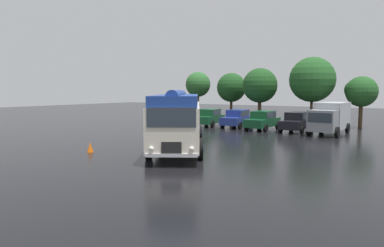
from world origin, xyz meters
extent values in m
plane|color=black|center=(0.00, 0.00, 0.00)|extent=(120.00, 120.00, 0.00)
cube|color=silver|center=(0.02, 0.41, 1.60)|extent=(7.46, 9.79, 2.10)
cube|color=#1E3D93|center=(0.02, 0.41, 2.93)|extent=(7.18, 9.51, 0.56)
cylinder|color=#1E3D93|center=(0.02, 0.41, 3.19)|extent=(5.59, 8.35, 0.60)
cube|color=#2D3842|center=(0.93, 1.34, 2.17)|extent=(4.31, 6.78, 0.84)
cube|color=#2D3842|center=(-1.21, -0.02, 2.17)|extent=(4.31, 6.78, 0.84)
cube|color=#1E3D93|center=(0.98, 1.25, 1.63)|extent=(4.41, 6.95, 0.12)
cube|color=#1E3D93|center=(-1.15, -0.10, 1.63)|extent=(4.41, 6.95, 0.12)
cube|color=#2D3842|center=(2.70, -3.83, 2.27)|extent=(1.88, 1.21, 0.88)
cube|color=black|center=(2.71, -3.84, 0.90)|extent=(0.79, 0.53, 0.56)
cube|color=silver|center=(2.72, -3.85, 0.57)|extent=(2.06, 1.35, 0.16)
sphere|color=white|center=(3.47, -3.36, 0.87)|extent=(0.22, 0.22, 0.22)
sphere|color=white|center=(1.95, -4.32, 0.87)|extent=(0.22, 0.22, 0.22)
cylinder|color=black|center=(2.78, -1.52, 0.55)|extent=(0.82, 1.08, 1.10)
cylinder|color=#1E3D93|center=(2.78, -1.52, 0.55)|extent=(0.48, 0.50, 0.39)
cylinder|color=black|center=(0.58, -2.91, 0.55)|extent=(0.82, 1.08, 1.10)
cylinder|color=#1E3D93|center=(0.58, -2.91, 0.55)|extent=(0.48, 0.50, 0.39)
cylinder|color=black|center=(-0.43, 3.55, 0.55)|extent=(0.82, 1.08, 1.10)
cylinder|color=#1E3D93|center=(-0.43, 3.55, 0.55)|extent=(0.48, 0.50, 0.39)
cylinder|color=black|center=(-2.63, 2.16, 0.55)|extent=(0.82, 1.08, 1.10)
cylinder|color=#1E3D93|center=(-2.63, 2.16, 0.55)|extent=(0.48, 0.50, 0.39)
cube|color=#144C28|center=(-5.20, 12.93, 0.67)|extent=(2.23, 4.39, 0.70)
cube|color=#144C28|center=(-5.22, 13.08, 1.34)|extent=(1.77, 2.36, 0.64)
cube|color=#2D3842|center=(-4.47, 13.18, 1.34)|extent=(0.28, 1.92, 0.50)
cube|color=#2D3842|center=(-5.97, 12.98, 1.34)|extent=(0.28, 1.92, 0.50)
cylinder|color=black|center=(-4.16, 11.75, 0.32)|extent=(0.28, 0.66, 0.64)
cylinder|color=black|center=(-5.91, 11.52, 0.32)|extent=(0.28, 0.66, 0.64)
cylinder|color=black|center=(-4.50, 14.34, 0.32)|extent=(0.28, 0.66, 0.64)
cylinder|color=black|center=(-6.25, 14.11, 0.32)|extent=(0.28, 0.66, 0.64)
cube|color=navy|center=(-2.37, 13.28, 0.67)|extent=(1.85, 4.26, 0.70)
cube|color=navy|center=(-2.37, 13.43, 1.34)|extent=(1.57, 2.23, 0.64)
cube|color=#2D3842|center=(-1.62, 13.45, 1.34)|extent=(0.09, 1.93, 0.50)
cube|color=#2D3842|center=(-3.13, 13.40, 1.34)|extent=(0.09, 1.93, 0.50)
cylinder|color=black|center=(-1.44, 12.01, 0.32)|extent=(0.22, 0.65, 0.64)
cylinder|color=black|center=(-3.20, 11.94, 0.32)|extent=(0.22, 0.65, 0.64)
cylinder|color=black|center=(-1.53, 14.61, 0.32)|extent=(0.22, 0.65, 0.64)
cylinder|color=black|center=(-3.29, 14.55, 0.32)|extent=(0.22, 0.65, 0.64)
cube|color=#144C28|center=(0.46, 12.55, 0.67)|extent=(1.89, 4.27, 0.70)
cube|color=#144C28|center=(0.46, 12.70, 1.34)|extent=(1.60, 2.25, 0.64)
cube|color=#2D3842|center=(1.22, 12.67, 1.34)|extent=(0.11, 1.93, 0.50)
cube|color=#2D3842|center=(-0.29, 12.74, 1.34)|extent=(0.11, 1.93, 0.50)
cylinder|color=black|center=(1.27, 11.21, 0.32)|extent=(0.23, 0.65, 0.64)
cylinder|color=black|center=(-0.48, 11.29, 0.32)|extent=(0.23, 0.65, 0.64)
cylinder|color=black|center=(1.40, 13.81, 0.32)|extent=(0.23, 0.65, 0.64)
cylinder|color=black|center=(-0.36, 13.89, 0.32)|extent=(0.23, 0.65, 0.64)
cube|color=black|center=(3.36, 12.85, 0.67)|extent=(1.80, 4.24, 0.70)
cube|color=black|center=(3.36, 13.00, 1.34)|extent=(1.55, 2.22, 0.64)
cube|color=#2D3842|center=(4.12, 12.98, 1.34)|extent=(0.07, 1.93, 0.50)
cube|color=#2D3842|center=(2.61, 13.01, 1.34)|extent=(0.07, 1.93, 0.50)
cylinder|color=black|center=(4.21, 11.52, 0.32)|extent=(0.22, 0.64, 0.64)
cylinder|color=black|center=(2.45, 11.57, 0.32)|extent=(0.22, 0.64, 0.64)
cylinder|color=black|center=(4.27, 14.13, 0.32)|extent=(0.22, 0.64, 0.64)
cylinder|color=black|center=(2.51, 14.17, 0.32)|extent=(0.22, 0.64, 0.64)
cube|color=#B2B7BC|center=(6.03, 13.76, 1.45)|extent=(2.16, 4.02, 2.10)
cube|color=gray|center=(5.90, 10.86, 1.20)|extent=(1.97, 1.82, 1.60)
cube|color=#2D3842|center=(5.87, 9.98, 1.48)|extent=(1.70, 0.10, 0.72)
cylinder|color=black|center=(6.95, 10.88, 0.40)|extent=(0.27, 0.81, 0.80)
cylinder|color=black|center=(4.87, 10.96, 0.40)|extent=(0.27, 0.81, 0.80)
cylinder|color=black|center=(7.10, 14.44, 0.40)|extent=(0.27, 0.81, 0.80)
cylinder|color=black|center=(5.02, 14.53, 0.40)|extent=(0.27, 0.81, 0.80)
cylinder|color=#4C3823|center=(-10.21, 18.75, 1.54)|extent=(0.29, 0.29, 3.08)
sphere|color=#2D662D|center=(-10.21, 18.75, 4.20)|extent=(2.96, 2.96, 2.96)
sphere|color=#2D662D|center=(-10.46, 19.13, 4.55)|extent=(2.19, 2.19, 2.19)
cylinder|color=#4C3823|center=(-5.82, 18.87, 1.29)|extent=(0.30, 0.30, 2.58)
sphere|color=#1E4C1E|center=(-5.82, 18.87, 3.81)|extent=(3.26, 3.26, 3.26)
sphere|color=#1E4C1E|center=(-5.56, 18.50, 3.78)|extent=(1.87, 1.87, 1.87)
cylinder|color=#4C3823|center=(-1.74, 17.21, 1.33)|extent=(0.36, 0.36, 2.66)
sphere|color=#1E4C1E|center=(-1.74, 17.21, 3.98)|extent=(3.52, 3.52, 3.52)
sphere|color=#1E4C1E|center=(-1.93, 17.15, 4.36)|extent=(2.27, 2.27, 2.27)
cylinder|color=#4C3823|center=(3.28, 17.86, 1.45)|extent=(0.26, 0.26, 2.89)
sphere|color=#235623|center=(3.28, 17.86, 4.51)|extent=(4.30, 4.30, 4.30)
sphere|color=#235623|center=(3.08, 18.26, 4.44)|extent=(2.45, 2.45, 2.45)
cylinder|color=#4C3823|center=(7.47, 18.79, 1.16)|extent=(0.35, 0.35, 2.32)
sphere|color=#235623|center=(7.47, 18.79, 3.37)|extent=(2.80, 2.80, 2.80)
sphere|color=#235623|center=(6.91, 18.72, 3.52)|extent=(1.84, 1.84, 1.84)
cone|color=orange|center=(-3.50, -3.18, 0.28)|extent=(0.36, 0.36, 0.55)
camera|label=1|loc=(11.76, -15.91, 3.46)|focal=32.00mm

